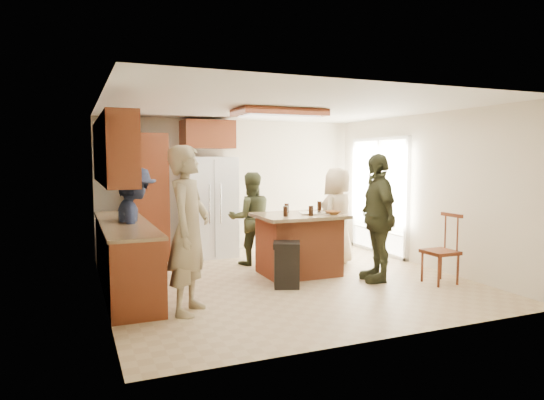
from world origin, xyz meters
name	(u,v)px	position (x,y,z in m)	size (l,w,h in m)	color
room_shell	(442,201)	(4.37, 1.64, 0.87)	(8.00, 5.20, 5.00)	tan
person_front_left	(189,230)	(-1.62, -0.94, 0.96)	(0.70, 0.51, 1.93)	tan
person_behind_left	(250,218)	(-0.09, 1.20, 0.77)	(0.75, 0.46, 1.54)	#373D23
person_behind_right	(337,216)	(1.23, 0.60, 0.81)	(0.79, 0.52, 1.62)	tan
person_side_right	(377,218)	(1.23, -0.53, 0.92)	(1.08, 0.55, 1.85)	#34361F
person_counter	(134,227)	(-2.06, 0.47, 0.84)	(1.08, 0.50, 1.68)	black
left_cabinetry	(121,219)	(-2.24, 0.40, 0.96)	(0.64, 3.00, 2.30)	maroon
back_wall_units	(164,181)	(-1.33, 2.20, 1.38)	(1.80, 0.60, 2.45)	maroon
refrigerator	(209,207)	(-0.55, 2.12, 0.90)	(0.90, 0.76, 1.80)	white
kitchen_island	(299,244)	(0.34, 0.25, 0.47)	(1.28, 1.03, 0.93)	#A14B29
island_items	(315,212)	(0.58, 0.16, 0.97)	(0.91, 0.74, 0.15)	silver
trash_bin	(286,264)	(-0.13, -0.36, 0.32)	(0.48, 0.48, 0.63)	black
spindle_chair	(441,252)	(1.99, -1.01, 0.45)	(0.42, 0.42, 0.99)	maroon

